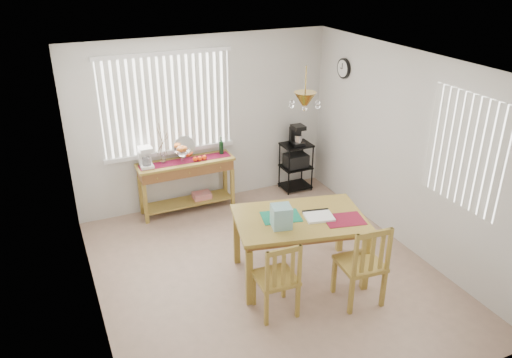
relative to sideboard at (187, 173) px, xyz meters
name	(u,v)px	position (x,y,z in m)	size (l,w,h in m)	color
ground	(267,273)	(0.38, -2.03, -0.62)	(4.00, 4.50, 0.01)	tan
room_shell	(268,147)	(0.39, -2.01, 1.08)	(4.20, 4.70, 2.70)	silver
sideboard	(187,173)	(0.00, 0.00, 0.00)	(1.45, 0.41, 0.82)	#A78A38
sideboard_items	(170,155)	(-0.24, 0.01, 0.33)	(1.38, 0.34, 0.63)	maroon
wire_cart	(296,162)	(1.86, -0.03, -0.13)	(0.47, 0.38, 0.80)	black
cart_items	(297,135)	(1.86, -0.02, 0.34)	(0.19, 0.23, 0.33)	black
dining_table	(300,224)	(0.73, -2.20, 0.11)	(1.70, 1.28, 0.81)	#A78A38
table_items	(291,217)	(0.55, -2.30, 0.30)	(1.16, 0.78, 0.26)	#167C5A
chair_left	(277,279)	(0.17, -2.74, -0.16)	(0.45, 0.45, 0.93)	#A78A38
chair_right	(362,264)	(1.12, -2.95, -0.11)	(0.51, 0.51, 1.02)	#A78A38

